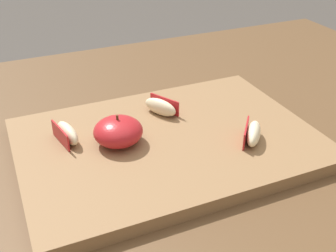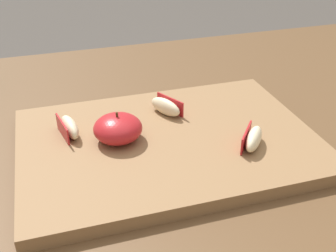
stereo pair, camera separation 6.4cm
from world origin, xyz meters
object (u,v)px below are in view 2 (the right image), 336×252
at_px(cutting_board, 168,143).
at_px(apple_half_skin_up, 118,128).
at_px(apple_wedge_front, 253,139).
at_px(apple_wedge_middle, 166,107).
at_px(apple_wedge_near_knife, 69,127).

xyz_separation_m(cutting_board, apple_half_skin_up, (-0.07, 0.01, 0.03)).
distance_m(cutting_board, apple_wedge_front, 0.13).
relative_size(cutting_board, apple_wedge_middle, 6.97).
relative_size(apple_half_skin_up, apple_wedge_near_knife, 1.13).
height_order(apple_wedge_near_knife, apple_wedge_middle, same).
relative_size(apple_wedge_near_knife, apple_wedge_middle, 1.01).
bearing_deg(apple_wedge_near_knife, apple_half_skin_up, -27.36).
height_order(apple_half_skin_up, apple_wedge_near_knife, apple_half_skin_up).
xyz_separation_m(cutting_board, apple_wedge_near_knife, (-0.14, 0.05, 0.02)).
height_order(cutting_board, apple_wedge_near_knife, apple_wedge_near_knife).
distance_m(apple_half_skin_up, apple_wedge_near_knife, 0.08).
bearing_deg(apple_half_skin_up, apple_wedge_middle, 31.77).
distance_m(apple_wedge_middle, apple_wedge_front, 0.16).
bearing_deg(apple_wedge_front, apple_wedge_near_knife, 156.22).
bearing_deg(cutting_board, apple_wedge_near_knife, 160.55).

